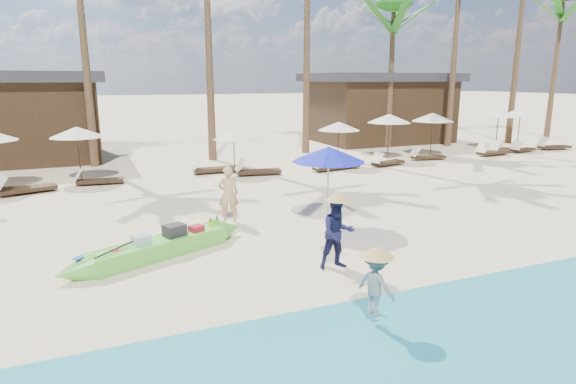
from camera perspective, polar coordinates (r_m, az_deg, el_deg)
name	(u,v)px	position (r m, az deg, el deg)	size (l,w,h in m)	color
ground	(268,260)	(10.86, -2.38, -8.06)	(240.00, 240.00, 0.00)	beige
green_canoe	(160,247)	(11.39, -14.97, -6.30)	(4.91, 2.33, 0.66)	#5BCD3E
tourist	(228,194)	(13.58, -7.10, -0.27)	(0.58, 0.38, 1.59)	tan
vendor_green	(338,233)	(10.23, 5.89, -4.86)	(0.75, 0.59, 1.55)	#16183C
vendor_yellow	(376,284)	(8.03, 10.38, -10.72)	(0.69, 0.40, 1.06)	gray
blue_umbrella	(329,154)	(13.06, 4.83, 4.50)	(2.02, 2.02, 2.18)	#99999E
lounger_4_left	(18,187)	(19.58, -29.33, 0.51)	(1.84, 0.74, 0.61)	#332415
lounger_4_right	(23,188)	(19.24, -28.88, 0.41)	(2.03, 1.14, 0.66)	#332415
resort_parasol_5	(77,132)	(20.63, -23.75, 6.52)	(2.08, 2.08, 2.14)	#332415
lounger_5_left	(96,180)	(19.79, -21.76, 1.38)	(1.82, 0.75, 0.60)	#332415
resort_parasol_6	(234,135)	(20.49, -6.46, 6.70)	(1.77, 1.77, 1.82)	#332415
lounger_6_left	(213,168)	(20.88, -8.93, 2.82)	(2.00, 0.63, 0.68)	#332415
lounger_6_right	(256,170)	(20.22, -3.86, 2.59)	(1.98, 0.83, 0.65)	#332415
resort_parasol_7	(339,126)	(22.45, 6.03, 7.77)	(1.98, 1.98, 2.04)	#332415
lounger_7_left	(329,166)	(21.24, 4.83, 3.04)	(1.82, 0.83, 0.60)	#332415
lounger_7_right	(336,164)	(21.80, 5.67, 3.34)	(2.02, 1.01, 0.66)	#332415
resort_parasol_8	(389,118)	(24.71, 11.91, 8.53)	(2.19, 2.19, 2.26)	#332415
lounger_8_left	(386,162)	(22.85, 11.57, 3.54)	(1.85, 0.92, 0.60)	#332415
resort_parasol_9	(433,117)	(26.27, 16.79, 8.49)	(2.18, 2.18, 2.24)	#332415
lounger_9_left	(426,156)	(25.05, 16.05, 4.13)	(1.84, 0.86, 0.60)	#332415
lounger_9_right	(491,152)	(27.58, 22.94, 4.44)	(2.01, 0.77, 0.67)	#332415
resort_parasol_10	(499,113)	(30.42, 23.72, 8.59)	(2.22, 2.22, 2.29)	#332415
lounger_10_left	(500,149)	(28.59, 23.86, 4.63)	(2.07, 1.12, 0.67)	#332415
lounger_10_right	(522,149)	(29.61, 25.99, 4.62)	(1.74, 0.81, 0.57)	#332415
resort_parasol_11	(521,112)	(31.78, 25.86, 8.52)	(2.21, 2.21, 2.28)	#332415
lounger_11_left	(552,146)	(31.50, 28.85, 4.81)	(2.01, 0.91, 0.66)	#332415
palm_6	(393,22)	(29.19, 12.38, 19.06)	(2.08, 2.08, 8.51)	brown
palm_9	(561,16)	(38.56, 29.65, 17.71)	(2.08, 2.08, 9.82)	brown
pavilion_east	(378,107)	(32.20, 10.64, 9.90)	(8.80, 6.60, 4.30)	#332415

